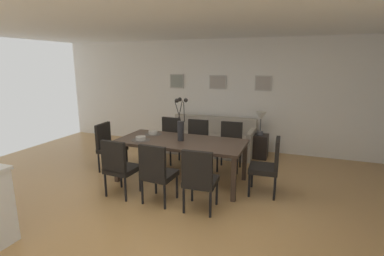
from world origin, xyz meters
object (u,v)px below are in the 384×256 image
at_px(dining_chair_near_right, 169,137).
at_px(dining_chair_far_left, 157,171).
at_px(framed_picture_left, 177,81).
at_px(sofa, 211,141).
at_px(table_lamp, 261,118).
at_px(side_table, 259,146).
at_px(bowl_near_left, 141,138).
at_px(framed_picture_right, 263,83).
at_px(dining_table, 181,144).
at_px(bowl_near_right, 153,132).
at_px(dining_chair_mid_left, 199,177).
at_px(dining_chair_far_right, 196,141).
at_px(dining_chair_mid_right, 230,143).
at_px(framed_picture_center, 218,82).
at_px(dining_chair_near_left, 119,165).
at_px(centerpiece_vase, 181,124).
at_px(dining_chair_head_west, 109,145).
at_px(dining_chair_head_east, 269,164).

relative_size(dining_chair_near_right, dining_chair_far_left, 1.00).
distance_m(dining_chair_near_right, framed_picture_left, 1.80).
bearing_deg(dining_chair_near_right, sofa, 53.73).
distance_m(dining_chair_near_right, table_lamp, 2.02).
bearing_deg(table_lamp, side_table, 180.00).
relative_size(bowl_near_left, sofa, 0.08).
xyz_separation_m(table_lamp, framed_picture_right, (-0.05, 0.48, 0.71)).
bearing_deg(dining_chair_near_right, dining_table, -53.55).
xyz_separation_m(dining_table, table_lamp, (1.11, 1.79, 0.22)).
relative_size(bowl_near_right, sofa, 0.08).
bearing_deg(dining_chair_far_left, dining_chair_mid_left, -0.63).
distance_m(bowl_near_right, framed_picture_right, 2.80).
distance_m(bowl_near_left, sofa, 2.17).
bearing_deg(side_table, dining_chair_far_right, -141.50).
relative_size(dining_chair_far_right, dining_chair_mid_right, 1.00).
bearing_deg(table_lamp, framed_picture_center, 156.62).
height_order(dining_chair_near_left, dining_chair_far_right, same).
height_order(dining_chair_far_right, dining_chair_mid_left, same).
relative_size(dining_chair_far_left, framed_picture_center, 2.22).
bearing_deg(dining_chair_far_left, side_table, 67.49).
xyz_separation_m(side_table, table_lamp, (0.00, 0.00, 0.63)).
distance_m(dining_chair_far_left, dining_chair_mid_left, 0.66).
bearing_deg(dining_chair_near_left, dining_chair_mid_left, -0.51).
bearing_deg(centerpiece_vase, dining_chair_near_right, 126.53).
relative_size(bowl_near_right, side_table, 0.33).
bearing_deg(sofa, dining_chair_far_right, -91.38).
bearing_deg(dining_chair_far_right, bowl_near_left, -119.75).
relative_size(centerpiece_vase, framed_picture_center, 1.77).
relative_size(dining_chair_mid_left, dining_chair_head_west, 1.00).
relative_size(dining_chair_far_left, dining_chair_mid_right, 1.00).
bearing_deg(dining_chair_mid_right, dining_table, -126.00).
xyz_separation_m(dining_chair_near_left, dining_chair_mid_right, (1.32, 1.81, 0.00)).
bearing_deg(framed_picture_center, dining_chair_far_right, -91.22).
xyz_separation_m(dining_chair_head_east, bowl_near_left, (-2.16, -0.22, 0.27)).
distance_m(dining_chair_near_right, dining_chair_head_east, 2.34).
bearing_deg(bowl_near_right, framed_picture_right, 49.84).
bearing_deg(dining_chair_head_west, dining_chair_far_right, 30.86).
bearing_deg(framed_picture_right, sofa, -155.85).
relative_size(dining_chair_near_left, side_table, 1.77).
bearing_deg(centerpiece_vase, table_lamp, 58.09).
bearing_deg(framed_picture_center, dining_chair_near_right, -115.73).
height_order(dining_chair_far_right, framed_picture_right, framed_picture_right).
bearing_deg(framed_picture_center, dining_chair_mid_right, -64.08).
bearing_deg(dining_chair_head_west, bowl_near_left, -14.42).
relative_size(dining_chair_mid_left, dining_chair_head_east, 1.00).
relative_size(dining_table, sofa, 1.10).
distance_m(dining_chair_near_left, framed_picture_left, 3.37).
height_order(dining_chair_mid_left, centerpiece_vase, centerpiece_vase).
bearing_deg(framed_picture_right, dining_table, -115.17).
bearing_deg(framed_picture_center, dining_table, -90.00).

